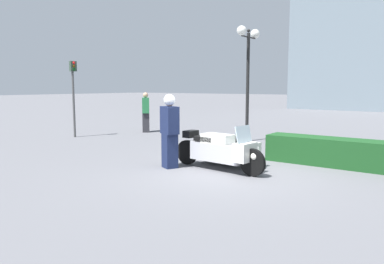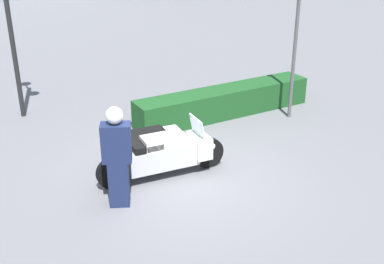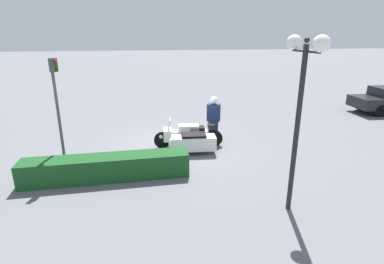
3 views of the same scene
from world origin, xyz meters
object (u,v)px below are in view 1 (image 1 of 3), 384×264
at_px(twin_lamp_post, 248,55).
at_px(pedestrian_bystander, 146,112).
at_px(officer_rider, 170,129).
at_px(traffic_light_far, 73,87).
at_px(hedge_bush_curbside, 363,155).
at_px(police_motorcycle, 227,150).

height_order(twin_lamp_post, pedestrian_bystander, twin_lamp_post).
bearing_deg(officer_rider, twin_lamp_post, 31.50).
bearing_deg(twin_lamp_post, traffic_light_far, -153.54).
bearing_deg(hedge_bush_curbside, twin_lamp_post, 150.75).
height_order(police_motorcycle, pedestrian_bystander, pedestrian_bystander).
bearing_deg(hedge_bush_curbside, traffic_light_far, -177.31).
bearing_deg(police_motorcycle, pedestrian_bystander, 153.00).
distance_m(police_motorcycle, pedestrian_bystander, 7.99).
relative_size(police_motorcycle, hedge_bush_curbside, 0.54).
relative_size(officer_rider, twin_lamp_post, 0.45).
bearing_deg(officer_rider, traffic_light_far, 97.45).
distance_m(police_motorcycle, hedge_bush_curbside, 3.40).
xyz_separation_m(police_motorcycle, twin_lamp_post, (-1.75, 4.42, 2.75)).
relative_size(police_motorcycle, officer_rider, 1.43).
bearing_deg(pedestrian_bystander, hedge_bush_curbside, -56.33).
distance_m(officer_rider, traffic_light_far, 7.18).
xyz_separation_m(traffic_light_far, pedestrian_bystander, (1.19, 2.92, -1.14)).
relative_size(traffic_light_far, pedestrian_bystander, 1.71).
distance_m(police_motorcycle, traffic_light_far, 8.20).
xyz_separation_m(hedge_bush_curbside, twin_lamp_post, (-4.60, 2.57, 2.85)).
relative_size(officer_rider, hedge_bush_curbside, 0.38).
distance_m(twin_lamp_post, pedestrian_bystander, 5.51).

